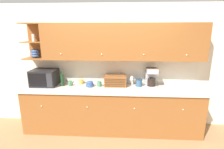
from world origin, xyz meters
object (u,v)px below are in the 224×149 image
coffee_maker (151,77)px  wine_bottle (62,79)px  storage_canister (139,83)px  microwave (45,78)px  wine_glass (132,79)px  mug_blue_second (99,84)px  bowl_stack_on_counter (90,84)px  mug (70,83)px  bread_box (115,81)px  mug_patterned_third (81,82)px

coffee_maker → wine_bottle: bearing=-177.8°
storage_canister → microwave: bearing=-178.6°
wine_glass → mug_blue_second: bearing=-168.7°
wine_glass → bowl_stack_on_counter: bearing=-170.4°
mug → mug_blue_second: bearing=-0.6°
mug → bowl_stack_on_counter: 0.42m
microwave → storage_canister: (1.98, 0.05, -0.09)m
wine_glass → coffee_maker: coffee_maker is taller
bread_box → microwave: bearing=-178.5°
bowl_stack_on_counter → coffee_maker: 1.28m
mug → coffee_maker: coffee_maker is taller
mug_patterned_third → mug_blue_second: (0.42, -0.15, 0.01)m
bread_box → coffee_maker: bearing=1.0°
mug_patterned_third → storage_canister: size_ratio=0.69×
mug → bowl_stack_on_counter: bowl_stack_on_counter is taller
mug_blue_second → coffee_maker: 1.08m
mug_patterned_third → wine_bottle: bearing=-157.6°
bread_box → storage_canister: bearing=1.1°
mug → mug_patterned_third: bearing=35.0°
mug_patterned_third → microwave: bearing=-170.1°
wine_bottle → bowl_stack_on_counter: bearing=-1.0°
mug → wine_glass: size_ratio=0.52×
mug → bread_box: size_ratio=0.24×
mug → bread_box: (0.95, 0.05, 0.06)m
mug → wine_bottle: bearing=-176.9°
mug_patterned_third → mug: bearing=-145.0°
mug_blue_second → wine_glass: bearing=11.3°
microwave → bread_box: 1.49m
wine_bottle → mug: wine_bottle is taller
bowl_stack_on_counter → microwave: bearing=178.2°
bowl_stack_on_counter → mug_patterned_third: bearing=144.6°
microwave → coffee_maker: 2.23m
mug_patterned_third → storage_canister: bearing=-3.7°
bread_box → coffee_maker: size_ratio=1.16×
mug_blue_second → bread_box: bread_box is taller
mug_patterned_third → mug_blue_second: bearing=-19.3°
wine_glass → coffee_maker: size_ratio=0.53×
mug → storage_canister: (1.44, 0.06, 0.02)m
wine_bottle → wine_glass: 1.46m
mug → microwave: bearing=178.9°
coffee_maker → mug_blue_second: bearing=-176.3°
mug → mug_blue_second: 0.62m
wine_glass → bread_box: bearing=-167.1°
wine_bottle → coffee_maker: (1.85, 0.07, 0.05)m
bowl_stack_on_counter → mug_blue_second: (0.19, 0.01, -0.00)m
wine_glass → coffee_maker: 0.41m
wine_glass → wine_bottle: bearing=-174.6°
bread_box → storage_canister: 0.49m
bowl_stack_on_counter → wine_bottle: bearing=179.0°
mug → wine_glass: 1.30m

